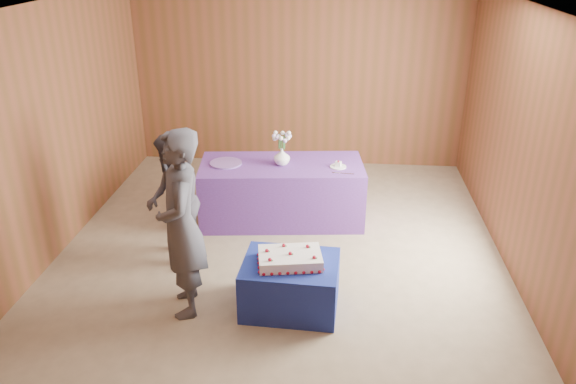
# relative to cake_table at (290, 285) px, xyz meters

# --- Properties ---
(ground) EXTENTS (6.00, 6.00, 0.00)m
(ground) POSITION_rel_cake_table_xyz_m (-0.21, 0.90, -0.25)
(ground) COLOR gray
(ground) RESTS_ON ground
(room_shell) EXTENTS (5.04, 6.04, 2.72)m
(room_shell) POSITION_rel_cake_table_xyz_m (-0.21, 0.90, 1.55)
(room_shell) COLOR brown
(room_shell) RESTS_ON ground
(cake_table) EXTENTS (0.93, 0.75, 0.50)m
(cake_table) POSITION_rel_cake_table_xyz_m (0.00, 0.00, 0.00)
(cake_table) COLOR navy
(cake_table) RESTS_ON ground
(serving_table) EXTENTS (2.08, 1.10, 0.75)m
(serving_table) POSITION_rel_cake_table_xyz_m (-0.27, 1.87, 0.12)
(serving_table) COLOR #673798
(serving_table) RESTS_ON ground
(sheet_cake) EXTENTS (0.67, 0.51, 0.14)m
(sheet_cake) POSITION_rel_cake_table_xyz_m (-0.00, -0.01, 0.30)
(sheet_cake) COLOR silver
(sheet_cake) RESTS_ON cake_table
(vase) EXTENTS (0.22, 0.22, 0.21)m
(vase) POSITION_rel_cake_table_xyz_m (-0.26, 1.86, 0.60)
(vase) COLOR white
(vase) RESTS_ON serving_table
(flower_spray) EXTENTS (0.24, 0.24, 0.18)m
(flower_spray) POSITION_rel_cake_table_xyz_m (-0.26, 1.86, 0.86)
(flower_spray) COLOR #2A6A30
(flower_spray) RESTS_ON vase
(platter) EXTENTS (0.44, 0.44, 0.02)m
(platter) POSITION_rel_cake_table_xyz_m (-0.95, 1.81, 0.51)
(platter) COLOR #7853A7
(platter) RESTS_ON serving_table
(plate) EXTENTS (0.23, 0.23, 0.01)m
(plate) POSITION_rel_cake_table_xyz_m (0.42, 1.83, 0.51)
(plate) COLOR silver
(plate) RESTS_ON serving_table
(cake_slice) EXTENTS (0.08, 0.07, 0.08)m
(cake_slice) POSITION_rel_cake_table_xyz_m (0.42, 1.83, 0.54)
(cake_slice) COLOR silver
(cake_slice) RESTS_ON plate
(knife) EXTENTS (0.26, 0.05, 0.00)m
(knife) POSITION_rel_cake_table_xyz_m (0.48, 1.63, 0.50)
(knife) COLOR #BABBBF
(knife) RESTS_ON serving_table
(guest_left) EXTENTS (0.60, 0.75, 1.81)m
(guest_left) POSITION_rel_cake_table_xyz_m (-0.99, -0.10, 0.66)
(guest_left) COLOR #3C3D47
(guest_left) RESTS_ON ground
(guest_right) EXTENTS (0.78, 0.88, 1.48)m
(guest_right) POSITION_rel_cake_table_xyz_m (-1.30, 0.71, 0.49)
(guest_right) COLOR #33323C
(guest_right) RESTS_ON ground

